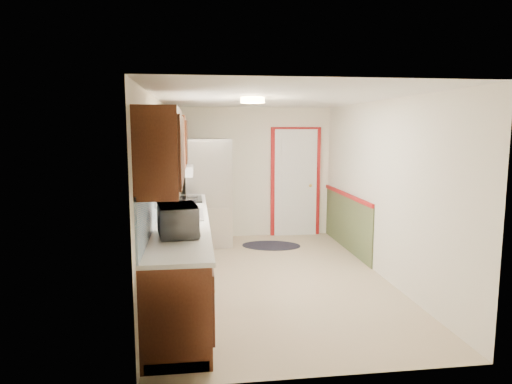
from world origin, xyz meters
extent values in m
cube|color=tan|center=(0.00, 0.00, 0.00)|extent=(3.20, 5.20, 0.12)
cube|color=white|center=(0.00, 0.00, 2.40)|extent=(3.20, 5.20, 0.12)
cube|color=#EEE7CE|center=(0.00, 2.50, 1.20)|extent=(3.20, 0.10, 2.40)
cube|color=#EEE7CE|center=(0.00, -2.50, 1.20)|extent=(3.20, 0.10, 2.40)
cube|color=#EEE7CE|center=(-1.50, 0.00, 1.20)|extent=(0.10, 5.20, 2.40)
cube|color=#EEE7CE|center=(1.50, 0.00, 1.20)|extent=(0.10, 5.20, 2.40)
cube|color=#3E1B0E|center=(-1.20, -0.30, 0.45)|extent=(0.60, 4.00, 0.90)
cube|color=silver|center=(-1.19, -0.30, 0.92)|extent=(0.63, 4.00, 0.04)
cube|color=#5699D2|center=(-1.49, -0.30, 1.22)|extent=(0.02, 4.00, 0.55)
cube|color=#3E1B0E|center=(-1.32, -1.60, 1.83)|extent=(0.35, 1.40, 0.75)
cube|color=#3E1B0E|center=(-1.32, 1.10, 1.83)|extent=(0.35, 1.20, 0.75)
cube|color=white|center=(-1.49, -0.20, 1.62)|extent=(0.02, 1.00, 0.90)
cube|color=#C55F25|center=(-1.44, -0.20, 1.97)|extent=(0.05, 1.12, 0.24)
cube|color=#B7B7BC|center=(-1.19, -0.20, 0.95)|extent=(0.52, 0.82, 0.02)
cube|color=white|center=(-1.27, 1.15, 1.38)|extent=(0.45, 0.60, 0.15)
cube|color=maroon|center=(0.85, 2.47, 1.00)|extent=(0.94, 0.05, 2.08)
cube|color=white|center=(0.85, 2.44, 1.00)|extent=(0.80, 0.04, 2.00)
cube|color=#45502D|center=(1.49, 1.35, 0.45)|extent=(0.02, 2.30, 0.90)
cube|color=maroon|center=(1.48, 1.35, 0.92)|extent=(0.04, 2.30, 0.06)
cylinder|color=#FFD88C|center=(-0.30, -0.20, 2.36)|extent=(0.30, 0.30, 0.06)
imported|color=white|center=(-1.20, -1.29, 1.13)|extent=(0.39, 0.60, 0.38)
cube|color=#B7B7BC|center=(-0.83, 1.95, 0.92)|extent=(0.85, 0.80, 1.84)
cylinder|color=black|center=(-1.08, 1.55, 0.83)|extent=(0.02, 0.02, 1.29)
ellipsoid|color=black|center=(0.26, 1.70, 0.01)|extent=(1.13, 0.86, 0.01)
cube|color=black|center=(-1.19, 1.04, 0.95)|extent=(0.53, 0.64, 0.02)
camera|label=1|loc=(-1.02, -5.88, 2.02)|focal=32.00mm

